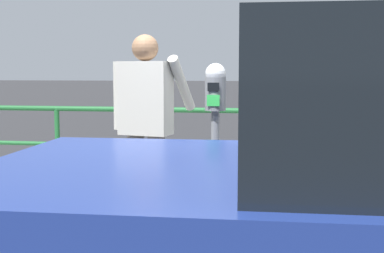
% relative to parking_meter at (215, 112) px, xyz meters
% --- Properties ---
extents(sidewalk_curb, '(36.00, 2.39, 0.15)m').
position_rel_parking_meter_xyz_m(sidewalk_curb, '(0.28, 0.65, -1.14)').
color(sidewalk_curb, '#9E9B93').
rests_on(sidewalk_curb, ground).
extents(parking_meter, '(0.17, 0.19, 1.47)m').
position_rel_parking_meter_xyz_m(parking_meter, '(0.00, 0.00, 0.00)').
color(parking_meter, slate).
rests_on(parking_meter, sidewalk_curb).
extents(pedestrian_at_meter, '(0.70, 0.53, 1.72)m').
position_rel_parking_meter_xyz_m(pedestrian_at_meter, '(-0.63, 0.17, -0.08)').
color(pedestrian_at_meter, slate).
rests_on(pedestrian_at_meter, sidewalk_curb).
extents(background_railing, '(24.06, 0.06, 0.99)m').
position_rel_parking_meter_xyz_m(background_railing, '(0.28, 1.67, -0.35)').
color(background_railing, '#1E602D').
rests_on(background_railing, sidewalk_curb).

